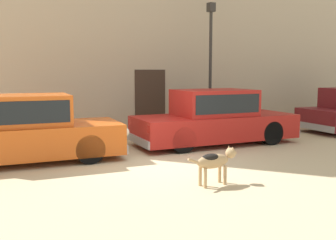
{
  "coord_description": "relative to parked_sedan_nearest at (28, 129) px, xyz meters",
  "views": [
    {
      "loc": [
        -3.5,
        -7.86,
        2.02
      ],
      "look_at": [
        0.49,
        0.2,
        0.9
      ],
      "focal_mm": 41.25,
      "sensor_mm": 36.0,
      "label": 1
    }
  ],
  "objects": [
    {
      "name": "apartment_block",
      "position": [
        6.34,
        5.67,
        4.24
      ],
      "size": [
        14.18,
        5.9,
        9.97
      ],
      "color": "tan",
      "rests_on": "ground_plane"
    },
    {
      "name": "ground_plane",
      "position": [
        2.53,
        -1.24,
        -0.74
      ],
      "size": [
        80.0,
        80.0,
        0.0
      ],
      "primitive_type": "plane",
      "color": "#CCB78E"
    },
    {
      "name": "parked_sedan_nearest",
      "position": [
        0.0,
        0.0,
        0.0
      ],
      "size": [
        4.34,
        1.98,
        1.52
      ],
      "rotation": [
        0.0,
        0.0,
        -0.07
      ],
      "color": "#D15619",
      "rests_on": "ground_plane"
    },
    {
      "name": "parked_sedan_second",
      "position": [
        4.98,
        -0.02,
        0.01
      ],
      "size": [
        4.8,
        1.93,
        1.53
      ],
      "rotation": [
        0.0,
        0.0,
        -0.04
      ],
      "color": "#AD1E19",
      "rests_on": "ground_plane"
    },
    {
      "name": "stray_dog_spotted",
      "position": [
        2.78,
        -3.42,
        -0.29
      ],
      "size": [
        1.08,
        0.25,
        0.68
      ],
      "rotation": [
        0.0,
        0.0,
        0.05
      ],
      "color": "tan",
      "rests_on": "ground_plane"
    },
    {
      "name": "street_lamp",
      "position": [
        5.91,
        1.69,
        1.93
      ],
      "size": [
        0.22,
        0.22,
        4.23
      ],
      "color": "#2D2B28",
      "rests_on": "ground_plane"
    }
  ]
}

